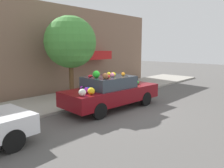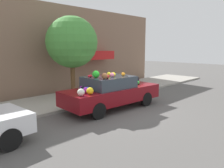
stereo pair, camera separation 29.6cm
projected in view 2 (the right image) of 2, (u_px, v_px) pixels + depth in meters
ground_plane at (113, 108)px, 9.74m from camera, size 60.00×60.00×0.00m
sidewalk_curb at (77, 97)px, 11.59m from camera, size 24.00×3.20×0.11m
building_facade at (54, 49)px, 12.79m from camera, size 18.00×1.20×5.17m
street_tree at (72, 42)px, 11.36m from camera, size 2.68×2.68×4.18m
fire_hydrant at (112, 89)px, 11.90m from camera, size 0.20×0.20×0.70m
art_car at (111, 91)px, 9.63m from camera, size 4.67×2.00×1.74m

